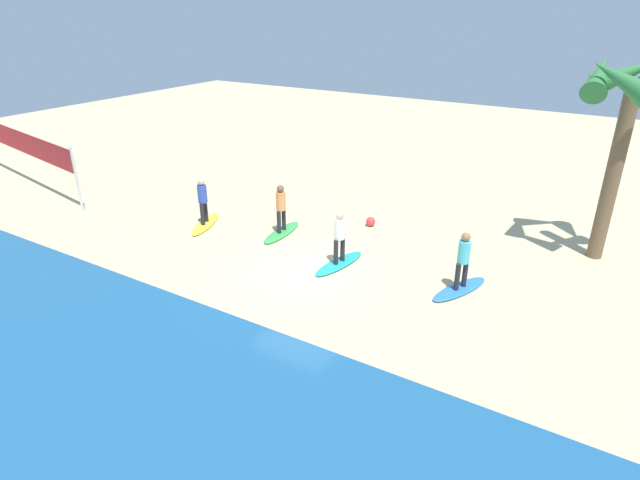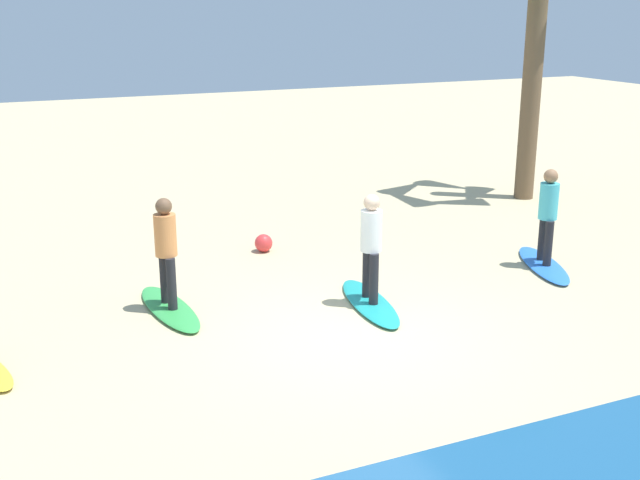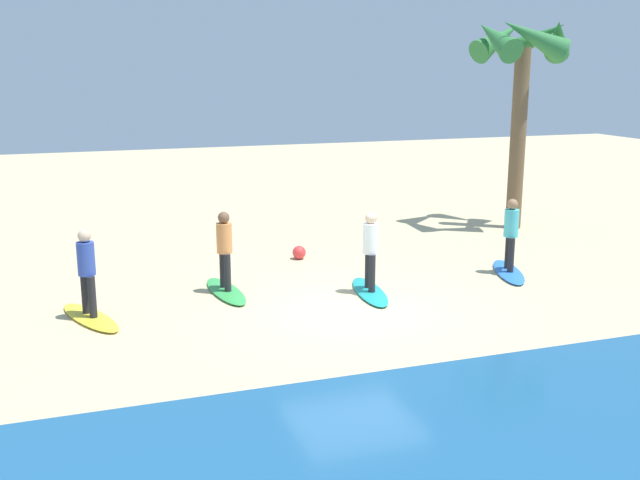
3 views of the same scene
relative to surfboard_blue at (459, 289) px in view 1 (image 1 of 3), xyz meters
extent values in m
plane|color=#CCB789|center=(4.28, 1.27, -0.04)|extent=(60.00, 60.00, 0.00)
ellipsoid|color=blue|center=(0.00, 0.00, 0.00)|extent=(1.27, 2.16, 0.09)
cylinder|color=#232328|center=(0.06, 0.15, 0.43)|extent=(0.14, 0.14, 0.78)
cylinder|color=#232328|center=(-0.06, -0.15, 0.43)|extent=(0.14, 0.14, 0.78)
cylinder|color=#4CC6D1|center=(0.00, 0.00, 1.14)|extent=(0.32, 0.32, 0.62)
sphere|color=#9E704C|center=(0.00, 0.00, 1.56)|extent=(0.24, 0.24, 0.24)
ellipsoid|color=teal|center=(3.58, 0.37, 0.00)|extent=(0.88, 2.16, 0.09)
cylinder|color=#232328|center=(3.61, 0.53, 0.43)|extent=(0.14, 0.14, 0.78)
cylinder|color=#232328|center=(3.56, 0.21, 0.43)|extent=(0.14, 0.14, 0.78)
cylinder|color=white|center=(3.58, 0.37, 1.14)|extent=(0.32, 0.32, 0.62)
sphere|color=beige|center=(3.58, 0.37, 1.56)|extent=(0.24, 0.24, 0.24)
ellipsoid|color=green|center=(6.41, -0.65, 0.00)|extent=(0.73, 2.14, 0.09)
cylinder|color=#232328|center=(6.39, -0.49, 0.43)|extent=(0.14, 0.14, 0.78)
cylinder|color=#232328|center=(6.42, -0.81, 0.43)|extent=(0.14, 0.14, 0.78)
cylinder|color=#E58C4C|center=(6.41, -0.65, 1.14)|extent=(0.32, 0.32, 0.62)
sphere|color=brown|center=(6.41, -0.65, 1.56)|extent=(0.24, 0.24, 0.24)
ellipsoid|color=yellow|center=(9.15, 0.17, 0.00)|extent=(1.28, 2.16, 0.09)
cylinder|color=#232328|center=(9.09, 0.32, 0.43)|extent=(0.14, 0.14, 0.78)
cylinder|color=#232328|center=(9.21, 0.02, 0.43)|extent=(0.14, 0.14, 0.78)
cylinder|color=#334CAD|center=(9.15, 0.17, 1.14)|extent=(0.32, 0.32, 0.62)
sphere|color=beige|center=(9.15, 0.17, 1.56)|extent=(0.24, 0.24, 0.24)
cylinder|color=silver|center=(14.01, 1.58, 1.21)|extent=(0.10, 0.10, 2.50)
cube|color=red|center=(18.44, 0.78, 1.85)|extent=(8.86, 1.62, 0.90)
cylinder|color=brown|center=(-2.90, -4.26, 2.51)|extent=(0.44, 0.44, 5.12)
cone|color=#2D7538|center=(-2.00, -4.26, 5.32)|extent=(0.70, 1.93, 1.40)
cone|color=#2D7538|center=(-2.62, -3.41, 5.32)|extent=(2.05, 1.26, 1.40)
cone|color=#2D7538|center=(-2.62, -5.12, 5.32)|extent=(2.05, 1.26, 1.40)
sphere|color=#E53838|center=(4.12, -2.82, 0.12)|extent=(0.33, 0.33, 0.33)
camera|label=1|loc=(-3.26, 12.67, 7.17)|focal=29.45mm
camera|label=2|loc=(8.84, 10.27, 4.37)|focal=44.42mm
camera|label=3|loc=(9.40, 14.06, 4.60)|focal=41.85mm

